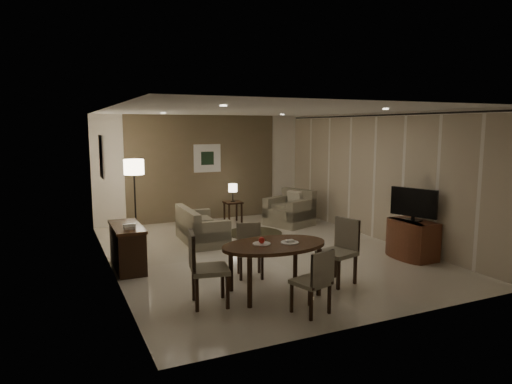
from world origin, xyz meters
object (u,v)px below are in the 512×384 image
dining_table (274,269)px  chair_near (311,281)px  side_table (233,212)px  chair_right (337,252)px  sofa (202,225)px  floor_lamp (135,198)px  armchair (289,208)px  tv_cabinet (413,239)px  chair_far (250,251)px  console_desk (127,247)px  chair_left (210,268)px

dining_table → chair_near: (0.10, -0.83, 0.06)m
dining_table → side_table: dining_table is taller
chair_near → chair_right: size_ratio=0.87×
sofa → floor_lamp: size_ratio=0.90×
chair_right → armchair: bearing=145.8°
chair_near → armchair: size_ratio=0.89×
chair_right → tv_cabinet: bearing=90.2°
chair_near → armchair: 5.35m
side_table → chair_near: bearing=-101.7°
chair_near → floor_lamp: floor_lamp is taller
chair_near → chair_far: chair_near is taller
chair_right → floor_lamp: floor_lamp is taller
dining_table → chair_right: chair_right is taller
console_desk → dining_table: size_ratio=0.76×
armchair → chair_far: bearing=-58.9°
dining_table → sofa: dining_table is taller
chair_right → console_desk: bearing=-142.1°
chair_far → armchair: 4.01m
chair_right → armchair: 4.23m
sofa → side_table: (1.31, 1.55, -0.09)m
console_desk → chair_left: size_ratio=1.18×
tv_cabinet → console_desk: bearing=162.9°
chair_left → sofa: bearing=-4.9°
dining_table → sofa: (-0.03, 3.32, -0.01)m
console_desk → floor_lamp: size_ratio=0.70×
console_desk → chair_near: size_ratio=1.40×
chair_left → console_desk: bearing=31.1°
side_table → floor_lamp: size_ratio=0.31×
dining_table → floor_lamp: bearing=105.5°
tv_cabinet → chair_left: size_ratio=0.89×
dining_table → chair_near: 0.84m
tv_cabinet → chair_near: (-3.03, -1.40, 0.08)m
chair_left → sofa: size_ratio=0.66×
side_table → floor_lamp: bearing=-169.0°
dining_table → chair_near: size_ratio=1.83×
chair_far → floor_lamp: bearing=125.0°
chair_near → floor_lamp: size_ratio=0.50×
chair_left → chair_near: bearing=-115.6°
chair_left → floor_lamp: 4.43m
floor_lamp → sofa: bearing=-42.0°
chair_left → sofa: 3.48m
chair_near → floor_lamp: (-1.32, 5.22, 0.42)m
armchair → chair_near: bearing=-46.9°
console_desk → tv_cabinet: 5.11m
console_desk → side_table: size_ratio=2.24×
side_table → tv_cabinet: bearing=-66.7°
tv_cabinet → sofa: 4.20m
chair_near → side_table: size_ratio=1.61×
tv_cabinet → sofa: bearing=139.0°
console_desk → sofa: (1.72, 1.26, -0.01)m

